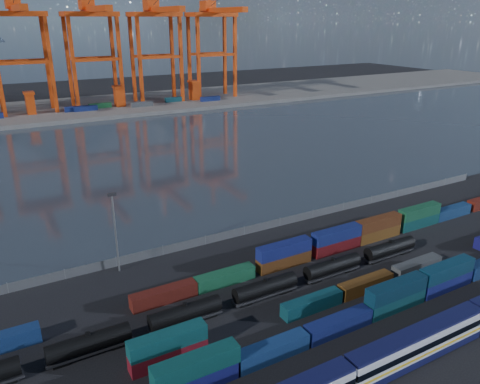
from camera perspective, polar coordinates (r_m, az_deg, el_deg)
ground at (r=89.27m, az=9.76°, el=-11.93°), size 700.00×700.00×0.00m
harbor_water at (r=176.13m, az=-12.17°, el=4.35°), size 700.00×700.00×0.00m
far_quay at (r=275.74m, az=-19.08°, el=9.62°), size 700.00×70.00×2.00m
passenger_train at (r=75.88m, az=20.71°, el=-17.11°), size 77.58×3.16×5.42m
container_row_south at (r=77.27m, az=10.19°, el=-15.82°), size 140.07×2.51×5.35m
container_row_mid at (r=82.40m, az=7.71°, el=-13.54°), size 140.29×2.38×5.07m
container_row_north at (r=106.45m, az=13.67°, el=-5.39°), size 141.76×2.45×5.23m
tanker_string at (r=79.63m, az=-6.68°, el=-14.47°), size 105.74×2.74×3.92m
waterfront_fence at (r=108.94m, az=0.52°, el=-4.76°), size 160.12×0.12×2.20m
yard_light_mast at (r=93.59m, az=-14.98°, el=-4.31°), size 1.60×0.40×16.60m
gantry_cranes at (r=263.77m, az=-21.55°, el=18.31°), size 202.52×52.83×71.55m
quay_containers at (r=259.42m, az=-20.88°, el=9.30°), size 172.58×10.99×2.60m
straddle_carriers at (r=264.50m, az=-19.34°, el=10.68°), size 140.00×7.00×11.10m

